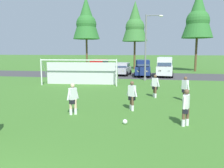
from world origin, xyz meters
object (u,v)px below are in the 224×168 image
Objects in this scene: player_defender_far at (186,108)px; parked_car_slot_left at (123,69)px; parked_car_slot_far_left at (99,67)px; parked_car_slot_center_left at (143,68)px; parked_car_slot_center at (165,66)px; player_striker_near at (185,89)px; street_lamp at (147,47)px; soccer_ball at (125,122)px; player_winger_right at (73,99)px; player_winger_left at (132,96)px; soccer_goal at (80,72)px; player_trailing_back at (155,86)px.

parked_car_slot_left is at bearing 104.81° from player_defender_far.
parked_car_slot_far_left is 1.01× the size of parked_car_slot_center_left.
parked_car_slot_center reaches higher than parked_car_slot_far_left.
street_lamp is at bearing 104.51° from player_striker_near.
parked_car_slot_center_left is (-0.06, 20.23, 1.00)m from soccer_ball.
player_winger_right reaches higher than soccer_ball.
player_winger_left is at bearing 25.16° from player_winger_right.
player_striker_near and player_winger_left have the same top height.
player_defender_far and player_winger_left have the same top height.
soccer_ball is 0.03× the size of soccer_goal.
parked_car_slot_center_left is 5.08m from street_lamp.
parked_car_slot_center reaches higher than parked_car_slot_center_left.
street_lamp reaches higher than parked_car_slot_center.
parked_car_slot_center_left is at bearing 90.16° from soccer_ball.
soccer_goal reaches higher than parked_car_slot_center.
player_striker_near is 11.34m from street_lamp.
soccer_goal is at bearing 144.46° from player_trailing_back.
parked_car_slot_far_left reaches higher than player_trailing_back.
player_defender_far is 6.17m from player_trailing_back.
soccer_ball is at bearing -92.01° from street_lamp.
parked_car_slot_far_left is (-6.11, 17.71, 0.29)m from player_winger_left.
player_defender_far is at bearing -8.80° from player_winger_right.
player_striker_near is 2.13m from player_trailing_back.
player_striker_near is 1.00× the size of player_winger_right.
player_striker_near is 1.00× the size of player_winger_left.
soccer_ball is at bearing -89.84° from parked_car_slot_center_left.
player_winger_right is 0.38× the size of parked_car_slot_left.
soccer_ball is 12.86m from soccer_goal.
parked_car_slot_left is at bearing 111.43° from player_striker_near.
player_winger_right is 20.04m from parked_car_slot_left.
parked_car_slot_center is at bearing 46.13° from soccer_goal.
street_lamp reaches higher than soccer_ball.
soccer_goal reaches higher than player_winger_right.
player_defender_far is 0.35× the size of parked_car_slot_center_left.
player_striker_near is 0.38× the size of parked_car_slot_left.
soccer_goal reaches higher than parked_car_slot_left.
parked_car_slot_center_left is (-0.14, 17.79, 0.29)m from player_winger_left.
player_striker_near is 7.48m from player_winger_right.
parked_car_slot_center is 0.68× the size of street_lamp.
player_striker_near is 4.33m from player_winger_left.
parked_car_slot_center_left is 0.94× the size of parked_car_slot_center.
street_lamp is at bearing 87.99° from soccer_ball.
soccer_goal is 4.60× the size of player_defender_far.
player_winger_left and player_winger_right have the same top height.
soccer_goal is 8.74m from parked_car_slot_far_left.
player_trailing_back is (1.38, 6.25, 0.71)m from soccer_ball.
parked_car_slot_center is at bearing 89.55° from player_defender_far.
parked_car_slot_far_left reaches higher than player_striker_near.
player_winger_right is (-6.14, -4.27, 0.00)m from player_striker_near.
street_lamp reaches higher than parked_car_slot_center_left.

